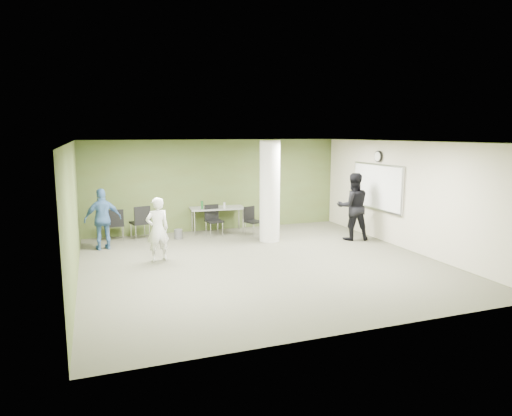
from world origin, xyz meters
name	(u,v)px	position (x,y,z in m)	size (l,w,h in m)	color
floor	(261,263)	(0.00, 0.00, 0.00)	(8.00, 8.00, 0.00)	#50503F
ceiling	(261,142)	(0.00, 0.00, 2.80)	(8.00, 8.00, 0.00)	white
wall_back	(216,185)	(0.00, 4.00, 1.40)	(8.00, 0.02, 2.80)	#4D5528
wall_left	(73,214)	(-4.00, 0.00, 1.40)	(0.02, 8.00, 2.80)	#4D5528
wall_right_cream	(406,196)	(4.00, 0.00, 1.40)	(0.02, 8.00, 2.80)	beige
column	(270,191)	(1.00, 2.00, 1.40)	(0.56, 0.56, 2.80)	silver
whiteboard	(377,187)	(3.92, 1.20, 1.50)	(0.05, 2.30, 1.30)	silver
wall_clock	(378,156)	(3.92, 1.20, 2.35)	(0.06, 0.32, 0.32)	black
folding_table	(217,209)	(-0.10, 3.54, 0.72)	(1.68, 0.84, 1.02)	gray
wastebasket	(178,234)	(-1.37, 3.10, 0.14)	(0.24, 0.24, 0.28)	#4C4C4C
chair_back_left	(116,222)	(-3.05, 3.48, 0.53)	(0.45, 0.45, 0.90)	black
chair_back_right	(141,220)	(-2.37, 3.37, 0.57)	(0.59, 0.59, 0.97)	black
chair_table_left	(213,218)	(-0.31, 3.21, 0.53)	(0.50, 0.50, 0.91)	black
chair_table_right	(252,219)	(0.78, 2.87, 0.49)	(0.55, 0.55, 0.85)	black
woman_white	(158,229)	(-2.22, 1.01, 0.76)	(0.55, 0.36, 1.52)	white
man_black	(353,207)	(3.26, 1.35, 0.95)	(0.92, 0.72, 1.90)	black
man_blue	(103,219)	(-3.40, 2.58, 0.80)	(0.93, 0.39, 1.59)	#3B6294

